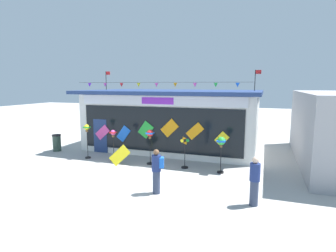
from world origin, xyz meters
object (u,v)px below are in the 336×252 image
(person_near_camera, at_px, (157,170))
(trash_bin, at_px, (57,143))
(wind_spinner_right, at_px, (221,144))
(wind_spinner_far_left, at_px, (87,132))
(person_mid_plaza, at_px, (255,181))
(wind_spinner_center_left, at_px, (150,138))
(wind_spinner_left, at_px, (113,139))
(display_kite_on_ground, at_px, (120,155))
(kite_shop_building, at_px, (173,119))
(wind_spinner_center_right, at_px, (185,148))

(person_near_camera, xyz_separation_m, trash_bin, (-8.21, 4.08, -0.37))
(wind_spinner_right, distance_m, trash_bin, 10.15)
(person_near_camera, distance_m, trash_bin, 9.18)
(wind_spinner_far_left, bearing_deg, wind_spinner_right, -0.96)
(person_near_camera, bearing_deg, trash_bin, -133.47)
(wind_spinner_far_left, height_order, person_mid_plaza, wind_spinner_far_left)
(wind_spinner_center_left, distance_m, person_near_camera, 3.84)
(wind_spinner_left, distance_m, wind_spinner_center_left, 2.08)
(person_near_camera, bearing_deg, display_kite_on_ground, -147.70)
(kite_shop_building, bearing_deg, trash_bin, -152.91)
(display_kite_on_ground, bearing_deg, trash_bin, 164.17)
(wind_spinner_far_left, height_order, wind_spinner_right, wind_spinner_far_left)
(kite_shop_building, xyz_separation_m, wind_spinner_far_left, (-3.61, -4.03, -0.39))
(wind_spinner_far_left, height_order, wind_spinner_center_left, wind_spinner_far_left)
(wind_spinner_left, relative_size, person_mid_plaza, 1.00)
(person_near_camera, relative_size, display_kite_on_ground, 1.67)
(wind_spinner_right, height_order, person_near_camera, wind_spinner_right)
(wind_spinner_center_left, relative_size, trash_bin, 1.75)
(wind_spinner_far_left, relative_size, wind_spinner_center_left, 1.05)
(wind_spinner_center_right, height_order, person_near_camera, person_near_camera)
(wind_spinner_center_left, height_order, person_mid_plaza, wind_spinner_center_left)
(wind_spinner_far_left, xyz_separation_m, person_near_camera, (5.44, -3.32, -0.58))
(trash_bin, bearing_deg, wind_spinner_right, -5.01)
(kite_shop_building, xyz_separation_m, person_near_camera, (1.83, -7.34, -0.97))
(wind_spinner_far_left, bearing_deg, wind_spinner_center_left, 1.23)
(kite_shop_building, bearing_deg, wind_spinner_left, -116.06)
(wind_spinner_right, bearing_deg, wind_spinner_center_right, 175.56)
(wind_spinner_center_left, relative_size, person_near_camera, 1.06)
(wind_spinner_right, height_order, trash_bin, wind_spinner_right)
(wind_spinner_right, xyz_separation_m, person_mid_plaza, (1.59, -3.07, -0.51))
(wind_spinner_left, height_order, display_kite_on_ground, wind_spinner_left)
(trash_bin, distance_m, display_kite_on_ground, 5.38)
(wind_spinner_right, relative_size, trash_bin, 1.65)
(person_mid_plaza, bearing_deg, wind_spinner_left, -139.96)
(kite_shop_building, xyz_separation_m, person_mid_plaza, (5.28, -7.22, -1.00))
(kite_shop_building, distance_m, wind_spinner_right, 5.58)
(wind_spinner_left, distance_m, person_mid_plaza, 7.93)
(wind_spinner_center_left, bearing_deg, person_near_camera, -62.99)
(kite_shop_building, xyz_separation_m, trash_bin, (-6.39, -3.27, -1.34))
(display_kite_on_ground, bearing_deg, wind_spinner_left, 136.98)
(display_kite_on_ground, bearing_deg, person_near_camera, -40.62)
(kite_shop_building, distance_m, wind_spinner_left, 4.54)
(trash_bin, bearing_deg, display_kite_on_ground, -15.83)
(wind_spinner_center_right, xyz_separation_m, display_kite_on_ground, (-3.15, -0.72, -0.46))
(wind_spinner_right, distance_m, person_mid_plaza, 3.50)
(wind_spinner_far_left, distance_m, display_kite_on_ground, 2.67)
(wind_spinner_left, distance_m, wind_spinner_center_right, 3.91)
(wind_spinner_right, height_order, display_kite_on_ground, wind_spinner_right)
(wind_spinner_far_left, height_order, display_kite_on_ground, wind_spinner_far_left)
(wind_spinner_center_right, xyz_separation_m, person_mid_plaza, (3.34, -3.21, -0.14))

